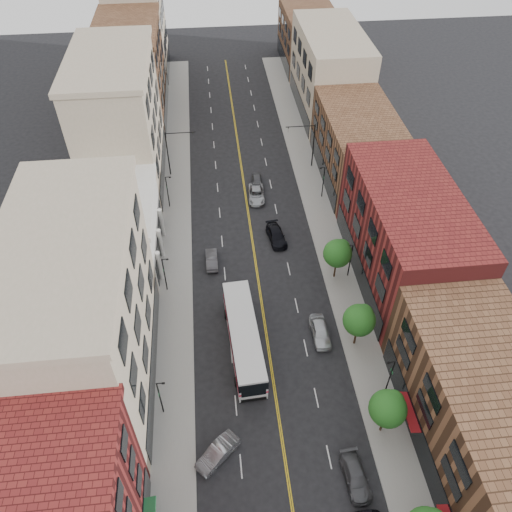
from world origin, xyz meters
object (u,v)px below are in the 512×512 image
object	(u,v)px
car_parked_far	(320,331)
car_lane_c	(257,181)
car_lane_b	(256,194)
car_lane_a	(276,236)
car_parked_mid	(356,477)
city_bus	(244,336)
car_lane_behind	(212,259)
car_angle_b	(218,453)

from	to	relation	value
car_parked_far	car_lane_c	world-z (taller)	car_parked_far
car_parked_far	car_lane_b	world-z (taller)	car_parked_far
car_lane_a	car_parked_mid	bearing A→B (deg)	-93.10
city_bus	car_lane_c	distance (m)	29.60
car_parked_far	car_lane_behind	bearing A→B (deg)	131.31
car_parked_mid	car_lane_behind	bearing A→B (deg)	107.91
car_parked_mid	car_lane_b	world-z (taller)	car_lane_b
car_lane_a	car_angle_b	bearing A→B (deg)	-115.67
car_parked_mid	car_lane_b	size ratio (longest dim) A/B	0.93
car_parked_mid	car_lane_c	xyz separation A→B (m)	(-3.87, 44.24, -0.03)
car_lane_c	car_parked_mid	bearing A→B (deg)	-81.21
car_lane_behind	car_lane_b	world-z (taller)	car_lane_b
car_parked_far	car_lane_c	distance (m)	28.84
car_lane_a	car_lane_b	xyz separation A→B (m)	(-1.67, 9.25, -0.01)
car_parked_mid	car_lane_behind	world-z (taller)	car_parked_mid
city_bus	car_angle_b	bearing A→B (deg)	-109.45
car_lane_c	car_parked_far	bearing A→B (deg)	-78.51
city_bus	car_parked_far	xyz separation A→B (m)	(8.40, 0.64, -1.18)
city_bus	car_angle_b	size ratio (longest dim) A/B	2.99
car_angle_b	car_parked_mid	world-z (taller)	car_angle_b
city_bus	car_angle_b	world-z (taller)	city_bus
car_lane_b	car_parked_far	bearing A→B (deg)	-77.13
car_angle_b	car_parked_far	xyz separation A→B (m)	(11.78, 12.30, 0.06)
city_bus	car_lane_c	world-z (taller)	city_bus
car_angle_b	car_lane_b	xyz separation A→B (m)	(7.48, 37.68, -0.03)
car_parked_mid	car_lane_c	bearing A→B (deg)	91.11
car_lane_c	city_bus	bearing A→B (deg)	-95.02
car_parked_mid	car_parked_far	world-z (taller)	car_parked_far
city_bus	car_lane_b	world-z (taller)	city_bus
car_angle_b	car_lane_c	size ratio (longest dim) A/B	1.17
city_bus	car_lane_behind	xyz separation A→B (m)	(-2.90, 13.23, -1.30)
car_lane_b	car_angle_b	bearing A→B (deg)	-97.97
car_parked_far	car_lane_behind	size ratio (longest dim) A/B	1.14
car_parked_mid	car_lane_c	world-z (taller)	car_parked_mid
car_parked_far	car_lane_a	distance (m)	16.35
city_bus	car_lane_a	world-z (taller)	city_bus
car_lane_behind	car_lane_c	world-z (taller)	car_lane_behind
car_angle_b	car_lane_c	world-z (taller)	car_angle_b
car_parked_far	car_parked_mid	bearing A→B (deg)	-90.59
car_lane_behind	car_lane_a	world-z (taller)	car_lane_a
car_lane_c	car_lane_b	bearing A→B (deg)	-93.95
car_parked_far	car_lane_a	size ratio (longest dim) A/B	0.95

